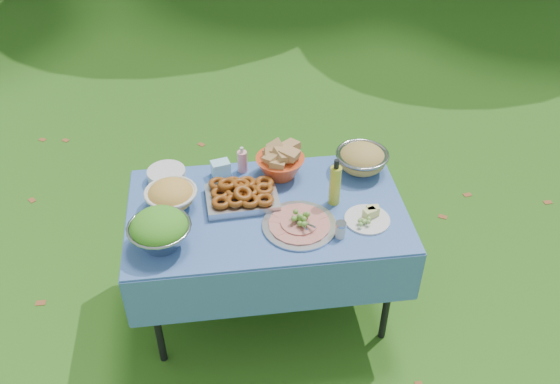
{
  "coord_description": "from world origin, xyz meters",
  "views": [
    {
      "loc": [
        -0.23,
        -2.37,
        2.78
      ],
      "look_at": [
        0.07,
        0.0,
        0.86
      ],
      "focal_mm": 38.0,
      "sensor_mm": 36.0,
      "label": 1
    }
  ],
  "objects_px": {
    "picnic_table": "(268,259)",
    "plate_stack": "(167,175)",
    "bread_bowl": "(280,162)",
    "pasta_bowl_steel": "(362,159)",
    "salad_bowl": "(160,230)",
    "charcuterie_platter": "(300,220)",
    "oil_bottle": "(335,182)"
  },
  "relations": [
    {
      "from": "plate_stack",
      "to": "bread_bowl",
      "type": "distance_m",
      "value": 0.64
    },
    {
      "from": "plate_stack",
      "to": "pasta_bowl_steel",
      "type": "distance_m",
      "value": 1.1
    },
    {
      "from": "salad_bowl",
      "to": "charcuterie_platter",
      "type": "xyz_separation_m",
      "value": [
        0.69,
        0.05,
        -0.06
      ]
    },
    {
      "from": "picnic_table",
      "to": "pasta_bowl_steel",
      "type": "bearing_deg",
      "value": 25.47
    },
    {
      "from": "salad_bowl",
      "to": "oil_bottle",
      "type": "height_order",
      "value": "oil_bottle"
    },
    {
      "from": "charcuterie_platter",
      "to": "oil_bottle",
      "type": "xyz_separation_m",
      "value": [
        0.21,
        0.17,
        0.09
      ]
    },
    {
      "from": "picnic_table",
      "to": "salad_bowl",
      "type": "relative_size",
      "value": 4.8
    },
    {
      "from": "bread_bowl",
      "to": "charcuterie_platter",
      "type": "bearing_deg",
      "value": -84.57
    },
    {
      "from": "bread_bowl",
      "to": "charcuterie_platter",
      "type": "distance_m",
      "value": 0.45
    },
    {
      "from": "salad_bowl",
      "to": "plate_stack",
      "type": "relative_size",
      "value": 1.44
    },
    {
      "from": "salad_bowl",
      "to": "pasta_bowl_steel",
      "type": "xyz_separation_m",
      "value": [
        1.11,
        0.49,
        -0.02
      ]
    },
    {
      "from": "picnic_table",
      "to": "plate_stack",
      "type": "bearing_deg",
      "value": 149.27
    },
    {
      "from": "picnic_table",
      "to": "charcuterie_platter",
      "type": "distance_m",
      "value": 0.48
    },
    {
      "from": "charcuterie_platter",
      "to": "oil_bottle",
      "type": "relative_size",
      "value": 1.38
    },
    {
      "from": "charcuterie_platter",
      "to": "pasta_bowl_steel",
      "type": "bearing_deg",
      "value": 45.72
    },
    {
      "from": "plate_stack",
      "to": "bread_bowl",
      "type": "xyz_separation_m",
      "value": [
        0.63,
        -0.03,
        0.06
      ]
    },
    {
      "from": "salad_bowl",
      "to": "picnic_table",
      "type": "bearing_deg",
      "value": 21.53
    },
    {
      "from": "bread_bowl",
      "to": "pasta_bowl_steel",
      "type": "xyz_separation_m",
      "value": [
        0.47,
        -0.01,
        -0.01
      ]
    },
    {
      "from": "picnic_table",
      "to": "salad_bowl",
      "type": "distance_m",
      "value": 0.75
    },
    {
      "from": "plate_stack",
      "to": "charcuterie_platter",
      "type": "xyz_separation_m",
      "value": [
        0.68,
        -0.47,
        0.01
      ]
    },
    {
      "from": "pasta_bowl_steel",
      "to": "picnic_table",
      "type": "bearing_deg",
      "value": -154.53
    },
    {
      "from": "picnic_table",
      "to": "bread_bowl",
      "type": "height_order",
      "value": "bread_bowl"
    },
    {
      "from": "oil_bottle",
      "to": "picnic_table",
      "type": "bearing_deg",
      "value": -179.19
    },
    {
      "from": "picnic_table",
      "to": "oil_bottle",
      "type": "height_order",
      "value": "oil_bottle"
    },
    {
      "from": "picnic_table",
      "to": "pasta_bowl_steel",
      "type": "relative_size",
      "value": 4.96
    },
    {
      "from": "picnic_table",
      "to": "charcuterie_platter",
      "type": "bearing_deg",
      "value": -46.99
    },
    {
      "from": "picnic_table",
      "to": "pasta_bowl_steel",
      "type": "height_order",
      "value": "pasta_bowl_steel"
    },
    {
      "from": "picnic_table",
      "to": "plate_stack",
      "type": "relative_size",
      "value": 6.9
    },
    {
      "from": "pasta_bowl_steel",
      "to": "charcuterie_platter",
      "type": "xyz_separation_m",
      "value": [
        -0.42,
        -0.43,
        -0.03
      ]
    },
    {
      "from": "salad_bowl",
      "to": "bread_bowl",
      "type": "xyz_separation_m",
      "value": [
        0.65,
        0.5,
        -0.01
      ]
    },
    {
      "from": "picnic_table",
      "to": "oil_bottle",
      "type": "relative_size",
      "value": 5.28
    },
    {
      "from": "bread_bowl",
      "to": "oil_bottle",
      "type": "xyz_separation_m",
      "value": [
        0.25,
        -0.28,
        0.05
      ]
    }
  ]
}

